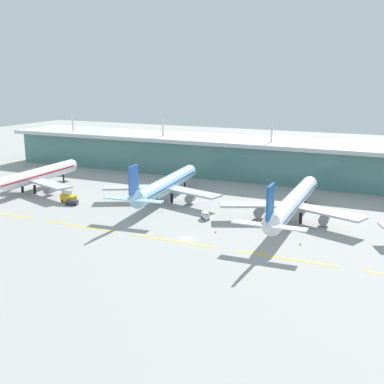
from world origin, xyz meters
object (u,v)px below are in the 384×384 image
airliner_far_middle (293,203)px  safety_cone_left_wingtip (300,244)px  airliner_near_middle (165,185)px  fuel_truck (68,197)px  airliner_nearest (30,177)px  baggage_cart (205,216)px  pushback_tug (72,202)px  safety_cone_nose_front (216,232)px

airliner_far_middle → safety_cone_left_wingtip: airliner_far_middle is taller
airliner_near_middle → fuel_truck: (-32.92, -17.82, -4.19)m
airliner_nearest → baggage_cart: (81.84, -5.03, -5.19)m
fuel_truck → airliner_near_middle: bearing=28.4°
airliner_nearest → airliner_near_middle: (58.06, 10.83, -0.00)m
airliner_near_middle → baggage_cart: airliner_near_middle is taller
pushback_tug → safety_cone_nose_front: bearing=-7.4°
airliner_nearest → baggage_cart: size_ratio=16.94×
baggage_cart → safety_cone_nose_front: (8.80, -12.20, -0.91)m
baggage_cart → safety_cone_nose_front: size_ratio=5.54×
airliner_far_middle → baggage_cart: (-27.33, -10.17, -5.19)m
safety_cone_left_wingtip → baggage_cart: bearing=160.9°
fuel_truck → safety_cone_left_wingtip: (91.92, -10.24, -1.91)m
airliner_nearest → airliner_near_middle: same height
safety_cone_left_wingtip → airliner_near_middle: bearing=154.6°
airliner_far_middle → pushback_tug: 81.92m
safety_cone_left_wingtip → safety_cone_nose_front: (-26.41, 0.01, 0.00)m
airliner_nearest → pushback_tug: 30.61m
airliner_nearest → safety_cone_left_wingtip: 118.48m
fuel_truck → pushback_tug: size_ratio=1.55×
airliner_nearest → safety_cone_nose_front: size_ratio=93.89×
airliner_nearest → safety_cone_left_wingtip: (117.06, -17.24, -6.10)m
baggage_cart → pushback_tug: (-53.15, -4.18, -0.16)m
airliner_nearest → safety_cone_left_wingtip: bearing=-8.4°
airliner_near_middle → baggage_cart: 29.05m
fuel_truck → pushback_tug: fuel_truck is taller
airliner_far_middle → baggage_cart: airliner_far_middle is taller
safety_cone_left_wingtip → airliner_nearest: bearing=171.6°
airliner_near_middle → baggage_cart: bearing=-33.7°
airliner_far_middle → safety_cone_nose_front: 29.68m
airliner_near_middle → safety_cone_left_wingtip: size_ratio=93.05×
pushback_tug → safety_cone_nose_front: pushback_tug is taller
airliner_nearest → fuel_truck: airliner_nearest is taller
airliner_near_middle → pushback_tug: bearing=-145.7°
baggage_cart → safety_cone_nose_front: 15.07m
safety_cone_left_wingtip → safety_cone_nose_front: bearing=180.0°
fuel_truck → safety_cone_nose_front: 66.33m
safety_cone_nose_front → airliner_far_middle: bearing=50.4°
safety_cone_left_wingtip → safety_cone_nose_front: size_ratio=1.00×
pushback_tug → airliner_far_middle: bearing=10.1°
baggage_cart → safety_cone_left_wingtip: size_ratio=5.54×
baggage_cart → pushback_tug: 53.31m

